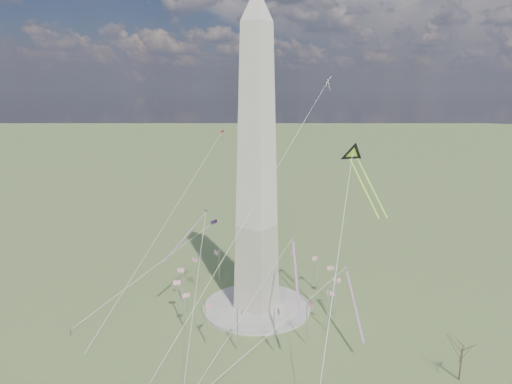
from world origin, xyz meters
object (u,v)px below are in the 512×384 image
Objects in this scene: washington_monument at (257,167)px; tree_near at (463,346)px; person_west at (71,332)px; kite_delta_black at (354,157)px.

washington_monument is 74.68m from tree_near.
person_west is (-100.09, -42.23, -8.49)m from tree_near.
kite_delta_black is at bearing 6.54° from washington_monument.
washington_monument reaches higher than person_west.
tree_near is at bearing -2.79° from washington_monument.
tree_near reaches higher than person_west.
washington_monument is 5.36× the size of kite_delta_black.
person_west is 0.10× the size of kite_delta_black.
kite_delta_black is (30.51, 3.50, 5.07)m from washington_monument.
person_west is at bearing -12.40° from kite_delta_black.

